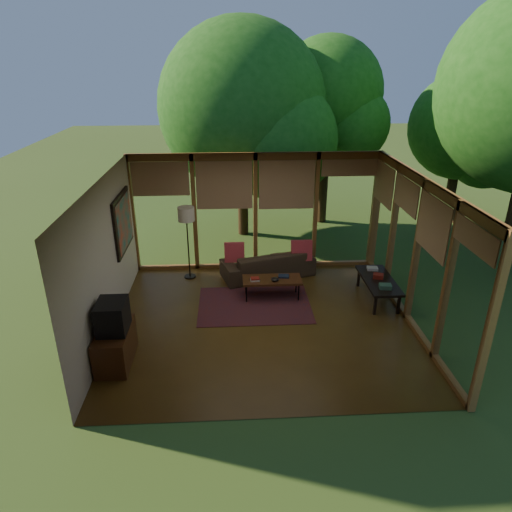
{
  "coord_description": "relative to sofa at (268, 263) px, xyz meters",
  "views": [
    {
      "loc": [
        -0.56,
        -7.35,
        4.56
      ],
      "look_at": [
        -0.09,
        0.7,
        1.05
      ],
      "focal_mm": 32.0,
      "sensor_mm": 36.0,
      "label": 1
    }
  ],
  "objects": [
    {
      "name": "wall_painting",
      "position": [
        -2.96,
        -0.6,
        1.25
      ],
      "size": [
        0.06,
        1.35,
        1.15
      ],
      "color": "black",
      "rests_on": "wall_left"
    },
    {
      "name": "floor",
      "position": [
        -0.25,
        -2.0,
        -0.3
      ],
      "size": [
        5.5,
        5.5,
        0.0
      ],
      "primitive_type": "plane",
      "color": "#573D16",
      "rests_on": "ground"
    },
    {
      "name": "pillow_left",
      "position": [
        -0.75,
        -0.05,
        0.3
      ],
      "size": [
        0.44,
        0.24,
        0.46
      ],
      "primitive_type": "cube",
      "rotation": [
        -0.21,
        0.0,
        0.0
      ],
      "color": "maroon",
      "rests_on": "sofa"
    },
    {
      "name": "television",
      "position": [
        -2.7,
        -3.07,
        0.55
      ],
      "size": [
        0.45,
        0.55,
        0.5
      ],
      "primitive_type": "cube",
      "color": "black",
      "rests_on": "media_cabinet"
    },
    {
      "name": "media_cabinet",
      "position": [
        -2.72,
        -3.07,
        0.0
      ],
      "size": [
        0.5,
        1.0,
        0.6
      ],
      "primitive_type": "cube",
      "color": "#4B2814",
      "rests_on": "floor"
    },
    {
      "name": "ct_book_side",
      "position": [
        0.25,
        -0.96,
        0.14
      ],
      "size": [
        0.24,
        0.19,
        0.03
      ],
      "primitive_type": "cube",
      "rotation": [
        0.0,
        0.0,
        -0.14
      ],
      "color": "#151D30",
      "rests_on": "coffee_table"
    },
    {
      "name": "tree_ne",
      "position": [
        1.94,
        3.78,
        3.38
      ],
      "size": [
        2.99,
        2.99,
        5.19
      ],
      "color": "#352413",
      "rests_on": "ground"
    },
    {
      "name": "exterior_lawn",
      "position": [
        7.75,
        6.0,
        -0.31
      ],
      "size": [
        40.0,
        40.0,
        0.0
      ],
      "primitive_type": "plane",
      "color": "#375620",
      "rests_on": "ground"
    },
    {
      "name": "wall_front",
      "position": [
        -0.25,
        -4.5,
        1.05
      ],
      "size": [
        5.5,
        0.04,
        2.7
      ],
      "primitive_type": "cube",
      "color": "beige",
      "rests_on": "ground"
    },
    {
      "name": "console_book_a",
      "position": [
        2.15,
        -1.64,
        0.2
      ],
      "size": [
        0.25,
        0.2,
        0.08
      ],
      "primitive_type": "cube",
      "rotation": [
        0.0,
        0.0,
        -0.16
      ],
      "color": "#36604C",
      "rests_on": "side_console"
    },
    {
      "name": "window_wall_back",
      "position": [
        -0.25,
        0.5,
        1.05
      ],
      "size": [
        5.5,
        0.12,
        2.7
      ],
      "primitive_type": "cube",
      "color": "brown",
      "rests_on": "ground"
    },
    {
      "name": "floor_lamp",
      "position": [
        -1.76,
        0.02,
        1.11
      ],
      "size": [
        0.36,
        0.36,
        1.65
      ],
      "color": "black",
      "rests_on": "floor"
    },
    {
      "name": "window_wall_right",
      "position": [
        2.5,
        -2.0,
        1.05
      ],
      "size": [
        0.12,
        5.0,
        2.7
      ],
      "primitive_type": "cube",
      "color": "brown",
      "rests_on": "ground"
    },
    {
      "name": "side_console",
      "position": [
        2.15,
        -1.24,
        0.11
      ],
      "size": [
        0.6,
        1.4,
        0.46
      ],
      "color": "black",
      "rests_on": "floor"
    },
    {
      "name": "rug",
      "position": [
        -0.38,
        -1.34,
        -0.29
      ],
      "size": [
        2.23,
        1.58,
        0.01
      ],
      "primitive_type": "cube",
      "color": "maroon",
      "rests_on": "floor"
    },
    {
      "name": "coffee_table",
      "position": [
        -0.0,
        -1.04,
        0.09
      ],
      "size": [
        1.2,
        0.5,
        0.43
      ],
      "color": "#4B2814",
      "rests_on": "floor"
    },
    {
      "name": "sofa",
      "position": [
        0.0,
        0.0,
        0.0
      ],
      "size": [
        2.2,
        1.35,
        0.6
      ],
      "primitive_type": "imported",
      "rotation": [
        0.0,
        0.0,
        3.43
      ],
      "color": "#3C2D1E",
      "rests_on": "floor"
    },
    {
      "name": "ct_book_upper",
      "position": [
        -0.35,
        -1.09,
        0.17
      ],
      "size": [
        0.18,
        0.14,
        0.03
      ],
      "primitive_type": "cube",
      "rotation": [
        0.0,
        0.0,
        0.08
      ],
      "color": "maroon",
      "rests_on": "coffee_table"
    },
    {
      "name": "ceiling",
      "position": [
        -0.25,
        -2.0,
        2.4
      ],
      "size": [
        5.5,
        5.5,
        0.0
      ],
      "primitive_type": "plane",
      "rotation": [
        3.14,
        0.0,
        0.0
      ],
      "color": "silver",
      "rests_on": "ground"
    },
    {
      "name": "console_book_b",
      "position": [
        2.15,
        -1.19,
        0.2
      ],
      "size": [
        0.24,
        0.2,
        0.09
      ],
      "primitive_type": "cube",
      "rotation": [
        0.0,
        0.0,
        -0.33
      ],
      "color": "maroon",
      "rests_on": "side_console"
    },
    {
      "name": "ct_book_lower",
      "position": [
        -0.35,
        -1.09,
        0.14
      ],
      "size": [
        0.19,
        0.15,
        0.03
      ],
      "primitive_type": "cube",
      "rotation": [
        0.0,
        0.0,
        0.05
      ],
      "color": "beige",
      "rests_on": "coffee_table"
    },
    {
      "name": "console_book_c",
      "position": [
        2.15,
        -0.79,
        0.19
      ],
      "size": [
        0.24,
        0.19,
        0.06
      ],
      "primitive_type": "cube",
      "rotation": [
        0.0,
        0.0,
        -0.13
      ],
      "color": "beige",
      "rests_on": "side_console"
    },
    {
      "name": "tree_nw",
      "position": [
        -0.46,
        2.83,
        3.11
      ],
      "size": [
        4.29,
        4.29,
        5.56
      ],
      "color": "#352413",
      "rests_on": "ground"
    },
    {
      "name": "pillow_right",
      "position": [
        0.75,
        -0.05,
        0.31
      ],
      "size": [
        0.46,
        0.25,
        0.48
      ],
      "primitive_type": "cube",
      "rotation": [
        -0.21,
        0.0,
        0.0
      ],
      "color": "maroon",
      "rests_on": "sofa"
    },
    {
      "name": "wall_left",
      "position": [
        -3.0,
        -2.0,
        1.05
      ],
      "size": [
        0.04,
        5.0,
        2.7
      ],
      "primitive_type": "cube",
      "color": "beige",
      "rests_on": "ground"
    },
    {
      "name": "tree_far",
      "position": [
        5.65,
        3.29,
        2.52
      ],
      "size": [
        2.92,
        2.92,
        4.3
      ],
      "color": "#352413",
      "rests_on": "ground"
    },
    {
      "name": "ct_bowl",
      "position": [
        0.05,
        -1.14,
        0.16
      ],
      "size": [
        0.16,
        0.16,
        0.07
      ],
      "primitive_type": "ellipsoid",
      "color": "black",
      "rests_on": "coffee_table"
    }
  ]
}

